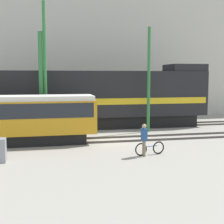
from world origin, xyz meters
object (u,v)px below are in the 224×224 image
object	(u,v)px
streetcar	(9,117)
person	(144,137)
utility_pole_left	(41,84)
utility_pole_right	(149,80)
bicycle	(150,148)
freight_locomotive	(85,98)
utility_pole_center	(45,70)

from	to	relation	value
streetcar	person	distance (m)	8.64
person	utility_pole_left	xyz separation A→B (m)	(-5.41, 7.16, 2.63)
utility_pole_right	bicycle	bearing A→B (deg)	-107.55
bicycle	person	world-z (taller)	person
bicycle	streetcar	bearing A→B (deg)	151.34
streetcar	freight_locomotive	bearing A→B (deg)	44.87
bicycle	person	xyz separation A→B (m)	(-0.41, -0.22, 0.71)
utility_pole_center	streetcar	bearing A→B (deg)	-129.86
person	utility_pole_right	distance (m)	8.16
person	utility_pole_center	bearing A→B (deg)	125.57
streetcar	person	xyz separation A→B (m)	(7.37, -4.47, -0.68)
person	utility_pole_left	size ratio (longest dim) A/B	0.24
person	utility_pole_center	distance (m)	9.54
utility_pole_left	utility_pole_right	size ratio (longest dim) A/B	0.93
person	streetcar	bearing A→B (deg)	148.75
freight_locomotive	utility_pole_right	distance (m)	5.51
freight_locomotive	bicycle	distance (m)	10.14
freight_locomotive	utility_pole_left	world-z (taller)	utility_pole_left
freight_locomotive	utility_pole_center	xyz separation A→B (m)	(-3.16, -2.69, 2.28)
person	freight_locomotive	bearing A→B (deg)	101.27
bicycle	utility_pole_center	bearing A→B (deg)	128.54
utility_pole_left	freight_locomotive	bearing A→B (deg)	37.94
person	utility_pole_left	world-z (taller)	utility_pole_left
person	utility_pole_right	world-z (taller)	utility_pole_right
freight_locomotive	person	bearing A→B (deg)	-78.73
streetcar	utility_pole_center	xyz separation A→B (m)	(2.25, 2.69, 3.00)
freight_locomotive	utility_pole_center	distance (m)	4.73
freight_locomotive	utility_pole_left	bearing A→B (deg)	-142.06
bicycle	utility_pole_left	size ratio (longest dim) A/B	0.24
freight_locomotive	streetcar	distance (m)	7.66
utility_pole_center	utility_pole_right	world-z (taller)	utility_pole_center
utility_pole_right	utility_pole_left	bearing A→B (deg)	180.00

